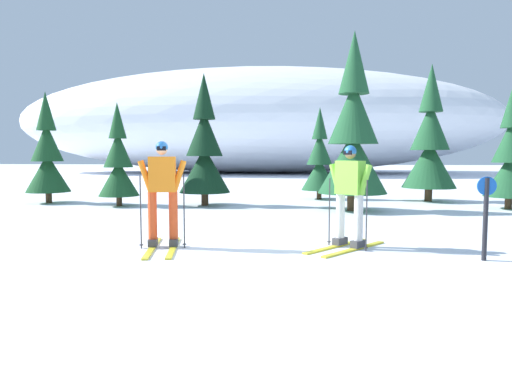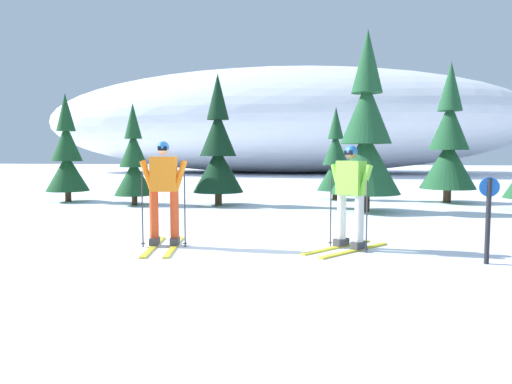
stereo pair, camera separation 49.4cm
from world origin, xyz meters
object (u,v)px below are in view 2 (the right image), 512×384
Objects in this scene: pine_tree_center at (335,161)px; pine_tree_center_right at (366,136)px; pine_tree_left at (134,163)px; skier_orange_jacket at (164,191)px; skier_lime_jacket at (350,195)px; pine_tree_center_left at (218,151)px; pine_tree_far_left at (67,157)px; pine_tree_right at (449,144)px; trail_marker_post at (488,214)px.

pine_tree_center is 3.45m from pine_tree_center_right.
pine_tree_left is 0.64× the size of pine_tree_center_right.
pine_tree_left is 7.00m from pine_tree_center_right.
skier_orange_jacket is 1.04× the size of skier_lime_jacket.
pine_tree_center_left is at bearing 8.91° from pine_tree_left.
pine_tree_far_left is (-8.89, 6.51, 0.58)m from skier_lime_jacket.
pine_tree_center_right is at bearing -77.19° from pine_tree_center.
pine_tree_center_left is 7.49m from pine_tree_right.
skier_lime_jacket is 5.41m from pine_tree_center_right.
pine_tree_center is at bearing 173.22° from pine_tree_right.
skier_orange_jacket is 8.89m from pine_tree_far_left.
pine_tree_far_left is at bearing 130.33° from skier_orange_jacket.
pine_tree_right is at bearing 14.57° from pine_tree_center_left.
pine_tree_center_right reaches higher than pine_tree_right.
pine_tree_far_left is at bearing 165.01° from pine_tree_left.
pine_tree_far_left is 0.72× the size of pine_tree_center_right.
pine_tree_left is 10.09m from pine_tree_right.
pine_tree_left is 0.69× the size of pine_tree_right.
pine_tree_center_left is at bearing 94.81° from skier_orange_jacket.
pine_tree_left is (2.63, -0.70, -0.18)m from pine_tree_far_left.
pine_tree_center_left reaches higher than pine_tree_center.
skier_orange_jacket is at bearing -109.32° from pine_tree_center.
pine_tree_center_right is at bearing -12.60° from pine_tree_center_left.
skier_lime_jacket is 0.43× the size of pine_tree_center_left.
pine_tree_left is 2.63m from pine_tree_center_left.
pine_tree_far_left is 9.67m from pine_tree_center_right.
pine_tree_center_right is (3.82, 5.48, 1.12)m from skier_orange_jacket.
pine_tree_right is (2.88, 2.86, -0.17)m from pine_tree_center_right.
trail_marker_post is at bearing -51.36° from pine_tree_center_left.
trail_marker_post is at bearing -38.95° from pine_tree_left.
skier_lime_jacket is 7.27m from pine_tree_center_left.
pine_tree_left is at bearing -171.09° from pine_tree_center_left.
skier_orange_jacket is 0.56× the size of pine_tree_center.
trail_marker_post is at bearing -34.09° from pine_tree_far_left.
skier_lime_jacket is 11.04m from pine_tree_far_left.
pine_tree_right is (12.44, 1.58, 0.41)m from pine_tree_far_left.
pine_tree_left is at bearing -14.99° from pine_tree_far_left.
pine_tree_left is at bearing 175.28° from pine_tree_center_right.
pine_tree_far_left reaches higher than skier_orange_jacket.
pine_tree_center reaches higher than skier_lime_jacket.
pine_tree_left is at bearing 141.05° from trail_marker_post.
pine_tree_right reaches higher than skier_lime_jacket.
pine_tree_right is at bearing 66.32° from skier_lime_jacket.
pine_tree_center is 2.55× the size of trail_marker_post.
pine_tree_center is (6.19, 2.72, 0.03)m from pine_tree_left.
pine_tree_far_left reaches higher than skier_lime_jacket.
pine_tree_right reaches higher than pine_tree_left.
pine_tree_center is (-0.07, 8.53, 0.43)m from skier_lime_jacket.
pine_tree_center_right reaches higher than trail_marker_post.
skier_orange_jacket is 3.16m from skier_lime_jacket.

